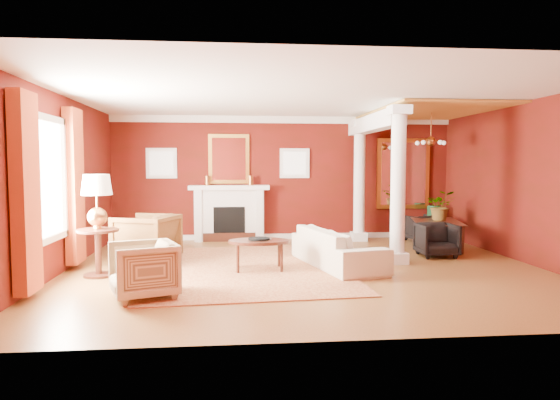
{
  "coord_description": "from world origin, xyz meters",
  "views": [
    {
      "loc": [
        -1.24,
        -8.29,
        1.75
      ],
      "look_at": [
        -0.4,
        0.32,
        1.15
      ],
      "focal_mm": 32.0,
      "sensor_mm": 36.0,
      "label": 1
    }
  ],
  "objects": [
    {
      "name": "ground",
      "position": [
        0.0,
        0.0,
        0.0
      ],
      "size": [
        8.0,
        8.0,
        0.0
      ],
      "primitive_type": "plane",
      "color": "brown",
      "rests_on": "ground"
    },
    {
      "name": "room_shell",
      "position": [
        0.0,
        0.0,
        2.02
      ],
      "size": [
        8.04,
        7.04,
        2.92
      ],
      "color": "#610E0D",
      "rests_on": "ground"
    },
    {
      "name": "fireplace",
      "position": [
        -1.3,
        3.32,
        0.65
      ],
      "size": [
        1.85,
        0.42,
        1.29
      ],
      "color": "white",
      "rests_on": "ground"
    },
    {
      "name": "overmantel_mirror",
      "position": [
        -1.3,
        3.45,
        1.9
      ],
      "size": [
        0.95,
        0.07,
        1.15
      ],
      "color": "gold",
      "rests_on": "fireplace"
    },
    {
      "name": "flank_window_left",
      "position": [
        -2.85,
        3.46,
        1.8
      ],
      "size": [
        0.7,
        0.07,
        0.7
      ],
      "color": "white",
      "rests_on": "room_shell"
    },
    {
      "name": "flank_window_right",
      "position": [
        0.25,
        3.46,
        1.8
      ],
      "size": [
        0.7,
        0.07,
        0.7
      ],
      "color": "white",
      "rests_on": "room_shell"
    },
    {
      "name": "left_window",
      "position": [
        -3.89,
        -0.6,
        1.42
      ],
      "size": [
        0.21,
        2.55,
        2.6
      ],
      "color": "white",
      "rests_on": "room_shell"
    },
    {
      "name": "column_front",
      "position": [
        1.7,
        0.3,
        1.43
      ],
      "size": [
        0.36,
        0.36,
        2.8
      ],
      "color": "white",
      "rests_on": "ground"
    },
    {
      "name": "column_back",
      "position": [
        1.7,
        3.0,
        1.43
      ],
      "size": [
        0.36,
        0.36,
        2.8
      ],
      "color": "white",
      "rests_on": "ground"
    },
    {
      "name": "header_beam",
      "position": [
        1.7,
        1.9,
        2.62
      ],
      "size": [
        0.3,
        3.2,
        0.32
      ],
      "primitive_type": "cube",
      "color": "white",
      "rests_on": "column_front"
    },
    {
      "name": "amber_ceiling",
      "position": [
        2.85,
        1.75,
        2.87
      ],
      "size": [
        2.3,
        3.4,
        0.04
      ],
      "primitive_type": "cube",
      "color": "gold",
      "rests_on": "room_shell"
    },
    {
      "name": "dining_mirror",
      "position": [
        2.9,
        3.45,
        1.55
      ],
      "size": [
        1.3,
        0.07,
        1.7
      ],
      "color": "gold",
      "rests_on": "room_shell"
    },
    {
      "name": "chandelier",
      "position": [
        2.9,
        1.8,
        2.25
      ],
      "size": [
        0.6,
        0.62,
        0.75
      ],
      "color": "#B87739",
      "rests_on": "room_shell"
    },
    {
      "name": "crown_trim",
      "position": [
        0.0,
        3.46,
        2.82
      ],
      "size": [
        8.0,
        0.08,
        0.16
      ],
      "primitive_type": "cube",
      "color": "white",
      "rests_on": "room_shell"
    },
    {
      "name": "base_trim",
      "position": [
        0.0,
        3.46,
        0.06
      ],
      "size": [
        8.0,
        0.08,
        0.12
      ],
      "primitive_type": "cube",
      "color": "white",
      "rests_on": "ground"
    },
    {
      "name": "rug",
      "position": [
        -1.04,
        0.12,
        0.01
      ],
      "size": [
        3.56,
        4.57,
        0.02
      ],
      "primitive_type": "cube",
      "rotation": [
        0.0,
        0.0,
        0.07
      ],
      "color": "maroon",
      "rests_on": "ground"
    },
    {
      "name": "sofa",
      "position": [
        0.58,
        0.14,
        0.44
      ],
      "size": [
        1.14,
        2.34,
        0.88
      ],
      "primitive_type": "imported",
      "rotation": [
        0.0,
        0.0,
        1.8
      ],
      "color": "beige",
      "rests_on": "ground"
    },
    {
      "name": "armchair_leopard",
      "position": [
        -2.77,
        0.77,
        0.49
      ],
      "size": [
        1.16,
        1.2,
        0.97
      ],
      "primitive_type": "imported",
      "rotation": [
        0.0,
        0.0,
        -1.93
      ],
      "color": "black",
      "rests_on": "ground"
    },
    {
      "name": "armchair_stripe",
      "position": [
        -2.41,
        -1.64,
        0.41
      ],
      "size": [
        0.98,
        1.01,
        0.82
      ],
      "primitive_type": "imported",
      "rotation": [
        0.0,
        0.0,
        -1.22
      ],
      "color": "#CBB587",
      "rests_on": "ground"
    },
    {
      "name": "coffee_table",
      "position": [
        -0.79,
        -0.07,
        0.47
      ],
      "size": [
        1.02,
        1.02,
        0.51
      ],
      "rotation": [
        0.0,
        0.0,
        0.01
      ],
      "color": "black",
      "rests_on": "ground"
    },
    {
      "name": "coffee_book",
      "position": [
        -0.79,
        -0.04,
        0.63
      ],
      "size": [
        0.16,
        0.1,
        0.24
      ],
      "primitive_type": "imported",
      "rotation": [
        0.0,
        0.0,
        0.52
      ],
      "color": "black",
      "rests_on": "coffee_table"
    },
    {
      "name": "side_table",
      "position": [
        -3.34,
        -0.26,
        1.1
      ],
      "size": [
        0.65,
        0.65,
        1.61
      ],
      "rotation": [
        0.0,
        0.0,
        -0.1
      ],
      "color": "black",
      "rests_on": "ground"
    },
    {
      "name": "dining_table",
      "position": [
        3.12,
        1.85,
        0.46
      ],
      "size": [
        0.95,
        1.74,
        0.92
      ],
      "primitive_type": "imported",
      "rotation": [
        0.0,
        0.0,
        1.33
      ],
      "color": "black",
      "rests_on": "ground"
    },
    {
      "name": "dining_chair_near",
      "position": [
        2.67,
        0.86,
        0.35
      ],
      "size": [
        0.7,
        0.66,
        0.71
      ],
      "primitive_type": "imported",
      "rotation": [
        0.0,
        0.0,
        -0.02
      ],
      "color": "black",
      "rests_on": "ground"
    },
    {
      "name": "dining_chair_far",
      "position": [
        3.12,
        2.78,
        0.34
      ],
      "size": [
        0.79,
        0.76,
        0.68
      ],
      "primitive_type": "imported",
      "rotation": [
        0.0,
        0.0,
        3.4
      ],
      "color": "black",
      "rests_on": "ground"
    },
    {
      "name": "green_urn",
      "position": [
        3.5,
        3.0,
        0.32
      ],
      "size": [
        0.34,
        0.34,
        0.82
      ],
      "color": "#154224",
      "rests_on": "ground"
    },
    {
      "name": "potted_plant",
      "position": [
        3.18,
        1.89,
        1.17
      ],
      "size": [
        0.74,
        0.78,
        0.5
      ],
      "primitive_type": "imported",
      "rotation": [
        0.0,
        0.0,
        -0.3
      ],
      "color": "#26591E",
      "rests_on": "dining_table"
    }
  ]
}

